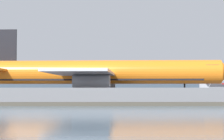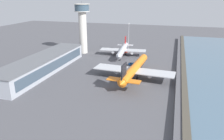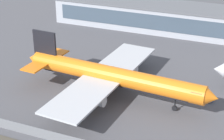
{
  "view_description": "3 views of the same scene",
  "coord_description": "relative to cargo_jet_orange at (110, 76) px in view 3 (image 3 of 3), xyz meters",
  "views": [
    {
      "loc": [
        9.15,
        -81.51,
        2.11
      ],
      "look_at": [
        10.2,
        8.4,
        6.38
      ],
      "focal_mm": 70.0,
      "sensor_mm": 36.0,
      "label": 1
    },
    {
      "loc": [
        -111.86,
        -13.75,
        46.62
      ],
      "look_at": [
        1.04,
        19.68,
        5.89
      ],
      "focal_mm": 35.0,
      "sensor_mm": 36.0,
      "label": 2
    },
    {
      "loc": [
        41.04,
        -73.07,
        49.15
      ],
      "look_at": [
        4.24,
        15.86,
        3.42
      ],
      "focal_mm": 60.0,
      "sensor_mm": 36.0,
      "label": 3
    }
  ],
  "objects": [
    {
      "name": "terminal_building",
      "position": [
        -5.18,
        57.56,
        -0.69
      ],
      "size": [
        80.06,
        18.02,
        10.02
      ],
      "color": "#9EA3AD",
      "rests_on": "ground"
    },
    {
      "name": "perimeter_fence",
      "position": [
        -7.1,
        -23.91,
        -4.43
      ],
      "size": [
        280.0,
        0.1,
        2.56
      ],
      "color": "slate",
      "rests_on": "ground"
    },
    {
      "name": "cargo_jet_orange",
      "position": [
        0.0,
        0.0,
        0.0
      ],
      "size": [
        54.47,
        47.17,
        14.96
      ],
      "color": "orange",
      "rests_on": "ground"
    },
    {
      "name": "baggage_tug",
      "position": [
        24.4,
        6.99,
        -4.9
      ],
      "size": [
        3.55,
        3.1,
        1.8
      ],
      "color": "#19519E",
      "rests_on": "ground"
    },
    {
      "name": "ground_plane",
      "position": [
        -7.1,
        -7.91,
        -5.71
      ],
      "size": [
        500.0,
        500.0,
        0.0
      ],
      "primitive_type": "plane",
      "color": "#4C4C51"
    }
  ]
}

